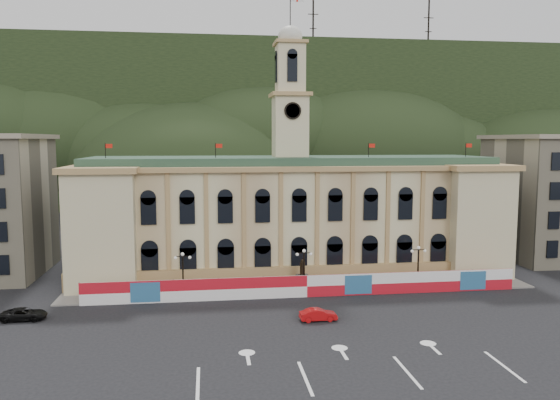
{
  "coord_description": "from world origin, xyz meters",
  "views": [
    {
      "loc": [
        -11.11,
        -44.72,
        17.83
      ],
      "look_at": [
        -2.7,
        18.0,
        10.86
      ],
      "focal_mm": 35.0,
      "sensor_mm": 36.0,
      "label": 1
    }
  ],
  "objects": [
    {
      "name": "ground",
      "position": [
        0.0,
        0.0,
        0.0
      ],
      "size": [
        260.0,
        260.0,
        0.0
      ],
      "primitive_type": "plane",
      "color": "black",
      "rests_on": "ground"
    },
    {
      "name": "lane_markings",
      "position": [
        0.0,
        -5.0,
        0.0
      ],
      "size": [
        26.0,
        10.0,
        0.02
      ],
      "primitive_type": null,
      "color": "white",
      "rests_on": "ground"
    },
    {
      "name": "hill_ridge",
      "position": [
        0.03,
        121.99,
        19.48
      ],
      "size": [
        230.0,
        80.0,
        64.0
      ],
      "color": "black",
      "rests_on": "ground"
    },
    {
      "name": "city_hall",
      "position": [
        0.0,
        27.63,
        7.85
      ],
      "size": [
        56.2,
        17.6,
        37.1
      ],
      "color": "beige",
      "rests_on": "ground"
    },
    {
      "name": "hoarding_fence",
      "position": [
        0.06,
        15.07,
        1.25
      ],
      "size": [
        50.0,
        0.44,
        2.5
      ],
      "color": "red",
      "rests_on": "ground"
    },
    {
      "name": "pavement",
      "position": [
        0.0,
        17.75,
        0.08
      ],
      "size": [
        56.0,
        5.5,
        0.16
      ],
      "primitive_type": "cube",
      "color": "slate",
      "rests_on": "ground"
    },
    {
      "name": "statue",
      "position": [
        0.0,
        18.0,
        1.19
      ],
      "size": [
        1.4,
        1.4,
        3.72
      ],
      "color": "#595651",
      "rests_on": "ground"
    },
    {
      "name": "lamp_left",
      "position": [
        -14.0,
        17.0,
        3.07
      ],
      "size": [
        1.96,
        0.44,
        5.15
      ],
      "color": "black",
      "rests_on": "ground"
    },
    {
      "name": "lamp_center",
      "position": [
        0.0,
        17.0,
        3.07
      ],
      "size": [
        1.96,
        0.44,
        5.15
      ],
      "color": "black",
      "rests_on": "ground"
    },
    {
      "name": "lamp_right",
      "position": [
        14.0,
        17.0,
        3.07
      ],
      "size": [
        1.96,
        0.44,
        5.15
      ],
      "color": "black",
      "rests_on": "ground"
    },
    {
      "name": "red_sedan",
      "position": [
        -0.38,
        6.73,
        0.61
      ],
      "size": [
        1.5,
        3.78,
        1.22
      ],
      "primitive_type": "imported",
      "rotation": [
        0.0,
        0.0,
        1.6
      ],
      "color": "#B90D0F",
      "rests_on": "ground"
    },
    {
      "name": "black_suv",
      "position": [
        -29.37,
        10.82,
        0.61
      ],
      "size": [
        2.02,
        4.36,
        1.21
      ],
      "primitive_type": "imported",
      "rotation": [
        0.0,
        0.0,
        1.57
      ],
      "color": "black",
      "rests_on": "ground"
    }
  ]
}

